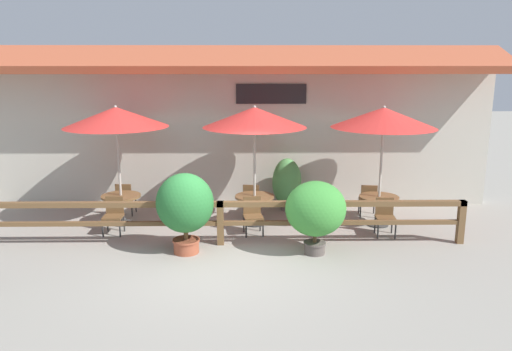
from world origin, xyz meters
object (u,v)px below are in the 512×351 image
(chair_near_streetside, at_px, (114,214))
(dining_table_middle, at_px, (255,201))
(dining_table_near, at_px, (121,201))
(chair_middle_wallside, at_px, (252,198))
(chair_far_wallside, at_px, (368,199))
(patio_umbrella_middle, at_px, (255,117))
(chair_far_streetside, at_px, (385,215))
(chair_near_wallside, at_px, (125,197))
(chair_middle_streetside, at_px, (253,214))
(patio_umbrella_near, at_px, (116,117))
(potted_plant_entrance_palm, at_px, (287,183))
(patio_umbrella_far, at_px, (384,118))
(potted_plant_corner_fern, at_px, (185,205))
(potted_plant_small_flowering, at_px, (316,210))
(dining_table_far, at_px, (379,202))

(chair_near_streetside, relative_size, dining_table_middle, 0.90)
(dining_table_near, height_order, chair_middle_wallside, chair_middle_wallside)
(chair_middle_wallside, distance_m, chair_far_wallside, 2.92)
(dining_table_near, xyz_separation_m, chair_middle_wallside, (3.12, 0.57, -0.10))
(patio_umbrella_middle, height_order, chair_far_streetside, patio_umbrella_middle)
(chair_near_streetside, distance_m, chair_near_wallside, 1.40)
(chair_near_streetside, xyz_separation_m, patio_umbrella_middle, (3.19, 0.60, 2.10))
(patio_umbrella_middle, xyz_separation_m, dining_table_middle, (0.00, 0.00, -2.00))
(chair_middle_streetside, bearing_deg, dining_table_middle, 77.46)
(chair_middle_streetside, bearing_deg, chair_far_wallside, 14.77)
(chair_near_streetside, bearing_deg, chair_far_streetside, -1.61)
(patio_umbrella_near, relative_size, chair_near_streetside, 3.40)
(patio_umbrella_near, distance_m, potted_plant_entrance_palm, 4.56)
(patio_umbrella_near, height_order, potted_plant_entrance_palm, patio_umbrella_near)
(patio_umbrella_far, height_order, chair_far_wallside, patio_umbrella_far)
(chair_near_streetside, relative_size, patio_umbrella_far, 0.29)
(chair_near_wallside, bearing_deg, patio_umbrella_near, 99.08)
(chair_far_streetside, bearing_deg, potted_plant_entrance_palm, 140.78)
(chair_near_wallside, xyz_separation_m, dining_table_middle, (3.27, -0.79, 0.10))
(chair_near_streetside, distance_m, potted_plant_corner_fern, 2.21)
(patio_umbrella_near, bearing_deg, potted_plant_corner_fern, -46.97)
(patio_umbrella_near, xyz_separation_m, chair_far_streetside, (6.10, -0.90, -2.10))
(chair_near_wallside, xyz_separation_m, potted_plant_corner_fern, (1.85, -2.59, 0.54))
(patio_umbrella_middle, bearing_deg, chair_middle_wallside, 95.88)
(chair_near_streetside, height_order, chair_middle_streetside, same)
(potted_plant_small_flowering, bearing_deg, patio_umbrella_near, 155.59)
(patio_umbrella_middle, bearing_deg, dining_table_near, 178.31)
(patio_umbrella_near, relative_size, chair_far_wallside, 3.40)
(chair_near_wallside, relative_size, patio_umbrella_middle, 0.29)
(patio_umbrella_far, height_order, dining_table_far, patio_umbrella_far)
(chair_near_wallside, bearing_deg, chair_middle_wallside, -179.68)
(dining_table_near, relative_size, dining_table_far, 1.00)
(chair_middle_wallside, relative_size, chair_far_streetside, 1.00)
(chair_far_streetside, distance_m, potted_plant_entrance_palm, 2.85)
(patio_umbrella_near, distance_m, potted_plant_corner_fern, 3.03)
(potted_plant_small_flowering, bearing_deg, potted_plant_entrance_palm, 96.40)
(dining_table_middle, relative_size, chair_far_wallside, 1.11)
(potted_plant_corner_fern, bearing_deg, chair_near_streetside, 145.96)
(chair_near_streetside, distance_m, chair_middle_streetside, 3.14)
(chair_middle_wallside, relative_size, patio_umbrella_far, 0.29)
(chair_near_wallside, bearing_deg, potted_plant_small_flowering, 151.58)
(chair_near_streetside, height_order, chair_near_wallside, same)
(chair_far_streetside, relative_size, potted_plant_small_flowering, 0.55)
(patio_umbrella_near, height_order, patio_umbrella_far, same)
(patio_umbrella_near, bearing_deg, chair_far_wallside, 4.57)
(patio_umbrella_middle, bearing_deg, dining_table_middle, 0.00)
(patio_umbrella_near, relative_size, dining_table_middle, 3.05)
(chair_far_wallside, bearing_deg, chair_middle_streetside, 29.65)
(patio_umbrella_near, relative_size, dining_table_far, 3.05)
(patio_umbrella_middle, height_order, potted_plant_small_flowering, patio_umbrella_middle)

